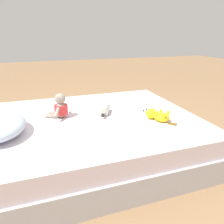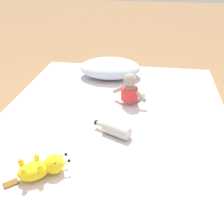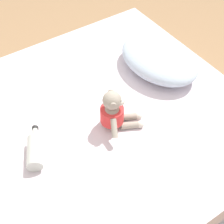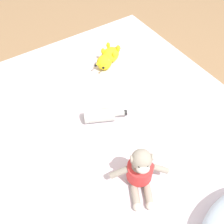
% 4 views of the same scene
% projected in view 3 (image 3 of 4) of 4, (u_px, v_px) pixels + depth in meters
% --- Properties ---
extents(ground_plane, '(16.00, 16.00, 0.00)m').
position_uv_depth(ground_plane, '(72.00, 172.00, 2.07)').
color(ground_plane, '#93704C').
extents(bed, '(1.58, 2.09, 0.39)m').
position_uv_depth(bed, '(69.00, 154.00, 1.92)').
color(bed, '#B2B2B7').
rests_on(bed, ground_plane).
extents(pillow, '(0.56, 0.43, 0.16)m').
position_uv_depth(pillow, '(159.00, 58.00, 2.06)').
color(pillow, silver).
rests_on(pillow, bed).
extents(plush_monkey, '(0.27, 0.25, 0.24)m').
position_uv_depth(plush_monkey, '(114.00, 112.00, 1.74)').
color(plush_monkey, '#9E9384').
rests_on(plush_monkey, bed).
extents(glass_bottle, '(0.24, 0.16, 0.08)m').
position_uv_depth(glass_bottle, '(35.00, 151.00, 1.65)').
color(glass_bottle, '#B7BCB2').
rests_on(glass_bottle, bed).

